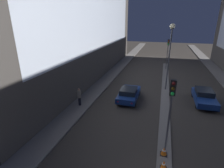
% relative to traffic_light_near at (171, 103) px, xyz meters
% --- Properties ---
extents(median_strip, '(0.90, 28.36, 0.11)m').
position_rel_traffic_light_near_xyz_m(median_strip, '(0.00, 11.54, -3.73)').
color(median_strip, '#66605B').
rests_on(median_strip, ground).
extents(traffic_light_near, '(0.32, 0.42, 5.04)m').
position_rel_traffic_light_near_xyz_m(traffic_light_near, '(0.00, 0.00, 0.00)').
color(traffic_light_near, '#4C4C51').
rests_on(traffic_light_near, median_strip).
extents(traffic_light_mid, '(0.32, 0.42, 5.04)m').
position_rel_traffic_light_near_xyz_m(traffic_light_mid, '(0.00, 21.61, 0.00)').
color(traffic_light_mid, '#4C4C51').
rests_on(traffic_light_mid, median_strip).
extents(street_lamp, '(0.59, 0.59, 7.72)m').
position_rel_traffic_light_near_xyz_m(street_lamp, '(0.00, 11.62, 1.96)').
color(street_lamp, '#4C4C51').
rests_on(street_lamp, median_strip).
extents(traffic_cone_near, '(0.39, 0.39, 0.58)m').
position_rel_traffic_light_near_xyz_m(traffic_cone_near, '(-0.05, -1.18, -3.39)').
color(traffic_cone_near, black).
rests_on(traffic_cone_near, median_strip).
extents(traffic_cone_far, '(0.44, 0.44, 0.54)m').
position_rel_traffic_light_near_xyz_m(traffic_cone_far, '(-0.05, -0.01, -3.41)').
color(traffic_cone_far, black).
rests_on(traffic_cone_far, median_strip).
extents(car_left_lane, '(1.94, 4.31, 1.40)m').
position_rel_traffic_light_near_xyz_m(car_left_lane, '(-3.82, 7.59, -3.06)').
color(car_left_lane, navy).
rests_on(car_left_lane, ground).
extents(car_right_lane, '(1.90, 4.43, 1.43)m').
position_rel_traffic_light_near_xyz_m(car_right_lane, '(3.82, 9.02, -3.05)').
color(car_right_lane, navy).
rests_on(car_right_lane, ground).
extents(pedestrian_on_left_sidewalk, '(0.34, 0.34, 1.79)m').
position_rel_traffic_light_near_xyz_m(pedestrian_on_left_sidewalk, '(-8.23, 4.70, -2.68)').
color(pedestrian_on_left_sidewalk, black).
rests_on(pedestrian_on_left_sidewalk, sidewalk_left).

